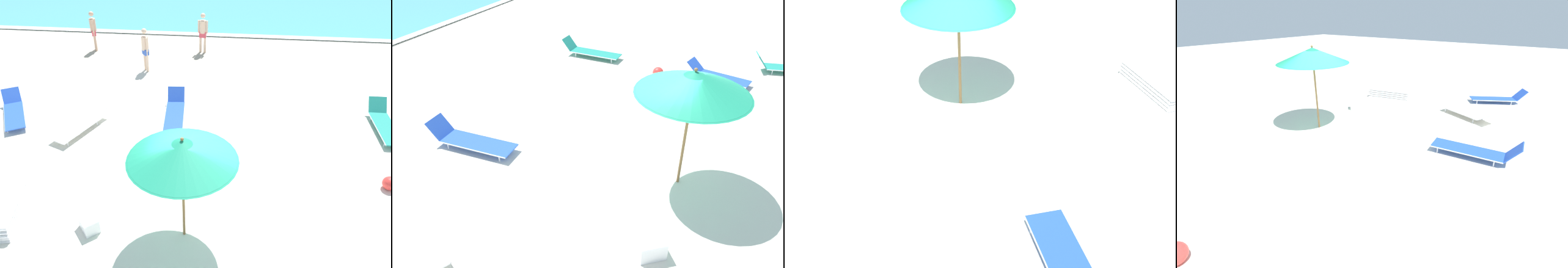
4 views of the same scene
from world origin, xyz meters
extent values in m
cube|color=silver|center=(0.00, 0.00, -0.08)|extent=(60.00, 60.00, 0.16)
cube|color=#B8AE96|center=(0.00, 9.30, 0.00)|extent=(57.00, 2.20, 0.00)
cube|color=#B8AE96|center=(-6.96, 6.35, 0.00)|extent=(2.61, 1.35, 0.00)
cube|color=#B8AE96|center=(3.58, 7.41, 0.00)|extent=(2.92, 1.39, 0.00)
cube|color=white|center=(0.00, 11.61, 0.06)|extent=(56.00, 0.44, 0.01)
cylinder|color=olive|center=(-0.46, -1.08, 1.18)|extent=(0.06, 0.06, 2.36)
cone|color=#1E936B|center=(-0.46, -1.08, 2.36)|extent=(2.20, 2.20, 0.46)
cylinder|color=#166E50|center=(-0.46, -1.08, 2.14)|extent=(2.14, 2.14, 0.01)
sphere|color=olive|center=(-0.46, -1.08, 2.61)|extent=(0.07, 0.07, 0.07)
cube|color=white|center=(-4.70, -0.89, 0.06)|extent=(0.94, 1.88, 0.03)
cube|color=silver|center=(-4.70, -0.89, 0.03)|extent=(0.96, 1.92, 0.04)
cube|color=white|center=(-4.70, -0.89, 0.14)|extent=(0.94, 1.88, 0.03)
cube|color=silver|center=(-4.70, -0.89, 0.11)|extent=(0.96, 1.92, 0.04)
cube|color=white|center=(-4.70, -0.91, 0.23)|extent=(0.94, 1.88, 0.03)
cube|color=silver|center=(-4.70, -0.91, 0.20)|extent=(0.96, 1.92, 0.04)
cube|color=white|center=(-4.70, -0.88, 0.31)|extent=(0.94, 1.88, 0.03)
cube|color=silver|center=(-4.70, -0.88, 0.28)|extent=(0.96, 1.92, 0.04)
cube|color=white|center=(-4.71, -0.86, 0.40)|extent=(0.94, 1.88, 0.03)
cube|color=silver|center=(-4.71, -0.86, 0.37)|extent=(0.96, 1.92, 0.04)
cube|color=#1E8475|center=(5.27, 3.54, 0.17)|extent=(0.62, 1.87, 0.03)
cylinder|color=silver|center=(4.97, 3.54, 0.17)|extent=(0.05, 1.86, 0.03)
cube|color=#1E8475|center=(5.26, 4.65, 0.39)|extent=(0.58, 0.37, 0.45)
cylinder|color=silver|center=(5.02, 2.82, 0.08)|extent=(0.03, 0.03, 0.16)
cylinder|color=silver|center=(5.01, 4.27, 0.08)|extent=(0.03, 0.03, 0.16)
cylinder|color=silver|center=(5.52, 4.27, 0.08)|extent=(0.03, 0.03, 0.16)
cube|color=blue|center=(-1.38, 3.58, 0.17)|extent=(0.75, 1.90, 0.03)
cylinder|color=silver|center=(-1.67, 3.55, 0.17)|extent=(0.19, 1.85, 0.03)
cylinder|color=silver|center=(-1.08, 3.60, 0.17)|extent=(0.19, 1.85, 0.03)
cube|color=blue|center=(-1.47, 4.67, 0.39)|extent=(0.60, 0.41, 0.45)
cylinder|color=silver|center=(-1.57, 2.84, 0.08)|extent=(0.03, 0.03, 0.16)
cylinder|color=silver|center=(-1.06, 2.88, 0.08)|extent=(0.03, 0.03, 0.16)
cylinder|color=silver|center=(-1.69, 4.28, 0.08)|extent=(0.03, 0.03, 0.16)
cylinder|color=silver|center=(-1.18, 4.32, 0.08)|extent=(0.03, 0.03, 0.16)
cube|color=white|center=(-4.30, 2.58, 0.17)|extent=(1.20, 1.77, 0.03)
cylinder|color=silver|center=(-4.58, 2.70, 0.17)|extent=(0.68, 1.54, 0.03)
cylinder|color=silver|center=(-4.03, 2.46, 0.17)|extent=(0.68, 1.54, 0.03)
cube|color=white|center=(-3.88, 3.56, 0.32)|extent=(0.72, 0.67, 0.33)
cylinder|color=silver|center=(-4.79, 2.08, 0.08)|extent=(0.03, 0.03, 0.16)
cylinder|color=silver|center=(-4.32, 1.88, 0.08)|extent=(0.03, 0.03, 0.16)
cylinder|color=silver|center=(-4.28, 3.28, 0.08)|extent=(0.03, 0.03, 0.16)
cylinder|color=silver|center=(-3.81, 3.08, 0.08)|extent=(0.03, 0.03, 0.16)
cube|color=blue|center=(-6.58, 3.10, 0.17)|extent=(1.41, 1.85, 0.03)
cylinder|color=silver|center=(-6.84, 2.95, 0.17)|extent=(0.91, 1.56, 0.03)
cylinder|color=silver|center=(-6.32, 3.24, 0.17)|extent=(0.91, 1.56, 0.03)
cube|color=blue|center=(-7.12, 4.03, 0.38)|extent=(0.70, 0.63, 0.43)
cylinder|color=silver|center=(-6.46, 2.36, 0.08)|extent=(0.03, 0.03, 0.16)
cylinder|color=silver|center=(-6.02, 2.62, 0.08)|extent=(0.03, 0.03, 0.16)
cylinder|color=silver|center=(-7.15, 3.57, 0.08)|extent=(0.03, 0.03, 0.16)
cylinder|color=silver|center=(-6.71, 3.83, 0.08)|extent=(0.03, 0.03, 0.16)
cylinder|color=tan|center=(-5.86, 9.31, 0.45)|extent=(0.11, 0.11, 0.90)
cylinder|color=tan|center=(-5.80, 9.12, 0.45)|extent=(0.11, 0.11, 0.90)
cube|color=#D13D4C|center=(-5.83, 9.21, 0.82)|extent=(0.27, 0.34, 0.24)
cylinder|color=tan|center=(-5.83, 9.21, 1.18)|extent=(0.27, 0.27, 0.55)
cylinder|color=tan|center=(-5.89, 9.39, 1.17)|extent=(0.08, 0.08, 0.55)
cylinder|color=tan|center=(-5.77, 9.04, 1.17)|extent=(0.08, 0.08, 0.55)
sphere|color=tan|center=(-5.83, 9.21, 1.66)|extent=(0.21, 0.21, 0.21)
cylinder|color=beige|center=(-3.02, 7.21, 0.45)|extent=(0.11, 0.11, 0.90)
cylinder|color=beige|center=(-3.14, 7.37, 0.45)|extent=(0.11, 0.11, 0.90)
cube|color=#2D51B2|center=(-3.08, 7.29, 0.82)|extent=(0.32, 0.35, 0.24)
cylinder|color=beige|center=(-3.08, 7.29, 1.18)|extent=(0.27, 0.27, 0.55)
cylinder|color=beige|center=(-2.96, 7.15, 1.17)|extent=(0.08, 0.08, 0.55)
cylinder|color=beige|center=(-3.19, 7.44, 1.17)|extent=(0.08, 0.08, 0.55)
sphere|color=beige|center=(-3.08, 7.29, 1.66)|extent=(0.21, 0.21, 0.21)
cylinder|color=beige|center=(-0.87, 9.45, 0.45)|extent=(0.11, 0.11, 0.90)
cylinder|color=beige|center=(-1.07, 9.47, 0.45)|extent=(0.11, 0.11, 0.90)
cube|color=#D13D4C|center=(-0.97, 9.46, 0.82)|extent=(0.32, 0.21, 0.24)
cylinder|color=beige|center=(-0.97, 9.46, 1.18)|extent=(0.27, 0.27, 0.55)
cylinder|color=beige|center=(-0.78, 9.44, 1.17)|extent=(0.08, 0.08, 0.55)
cylinder|color=beige|center=(-1.15, 9.48, 1.17)|extent=(0.08, 0.08, 0.55)
sphere|color=beige|center=(-0.97, 9.46, 1.66)|extent=(0.21, 0.21, 0.21)
sphere|color=red|center=(4.57, 0.93, 0.18)|extent=(0.36, 0.36, 0.36)
cube|color=white|center=(-2.61, -1.16, 0.16)|extent=(0.57, 0.59, 0.32)
cube|color=white|center=(-2.61, -1.16, 0.35)|extent=(0.59, 0.61, 0.05)
camera|label=1|loc=(0.39, -6.82, 6.71)|focal=35.00mm
camera|label=2|loc=(-7.05, -2.13, 5.37)|focal=35.00mm
camera|label=3|loc=(0.65, 8.69, 6.14)|focal=50.00mm
camera|label=4|loc=(5.16, 5.04, 3.53)|focal=24.00mm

